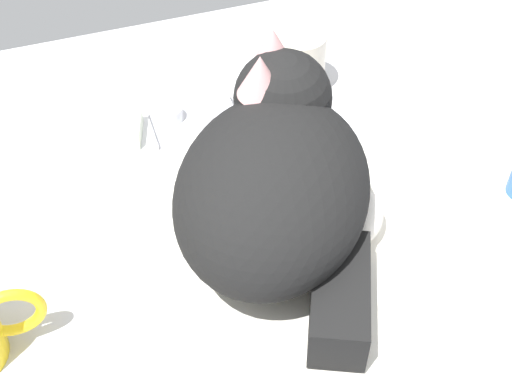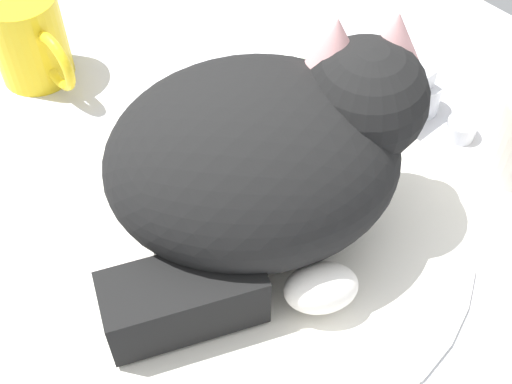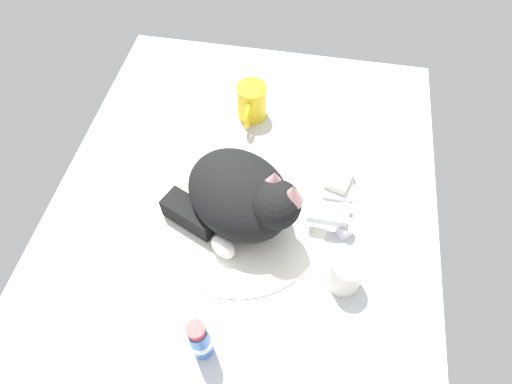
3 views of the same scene
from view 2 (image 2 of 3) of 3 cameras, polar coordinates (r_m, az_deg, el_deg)
The scene contains 7 objects.
ground_plane at distance 60.01cm, azimuth -0.24°, elevation -3.90°, with size 110.00×82.50×3.00cm, color silver.
sink_basin at distance 58.45cm, azimuth -0.24°, elevation -2.79°, with size 36.70×36.70×0.88cm, color white.
faucet at distance 68.03cm, azimuth 12.88°, elevation 7.59°, with size 12.57×9.71×5.45cm.
cat at distance 52.01cm, azimuth 0.93°, elevation 2.70°, with size 27.23×30.23×17.76cm.
coffee_mug at distance 72.78cm, azimuth -17.98°, elevation 11.80°, with size 11.45×7.21×9.06cm.
soap_dish at distance 74.12cm, azimuth 5.09°, elevation 11.17°, with size 9.00×6.40×1.20cm, color white.
soap_bar at distance 73.10cm, azimuth 5.18°, elevation 12.17°, with size 6.62×4.78×2.10cm, color silver.
Camera 2 is at (26.18, -23.32, 47.20)cm, focal length 48.86 mm.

